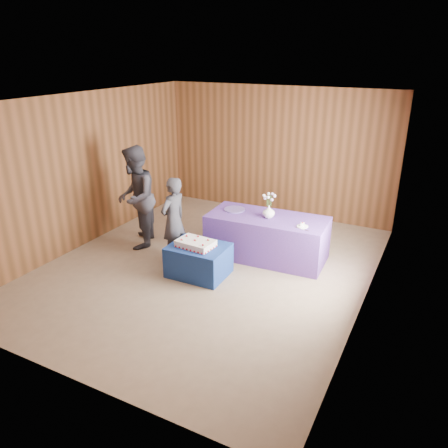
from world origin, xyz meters
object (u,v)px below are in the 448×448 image
Objects in this scene: cake_table at (199,260)px; serving_table at (267,237)px; vase at (269,212)px; guest_right at (136,198)px; sheet_cake at (196,243)px; guest_left at (173,220)px.

serving_table is (0.72, 1.08, 0.12)m from cake_table.
guest_right is (-2.30, -0.58, 0.07)m from vase.
cake_table is 1.76m from guest_right.
serving_table is at bearing 60.39° from sheet_cake.
guest_right is at bearing -167.98° from serving_table.
guest_right is at bearing 165.95° from sheet_cake.
vase reaches higher than cake_table.
guest_left is at bearing 50.93° from guest_right.
guest_right is at bearing -165.80° from vase.
sheet_cake reaches higher than cake_table.
cake_table is at bearing 75.57° from guest_left.
cake_table is 0.84m from guest_left.
guest_left reaches higher than vase.
serving_table is at bearing 136.88° from vase.
guest_left is 0.79× the size of guest_right.
guest_left is 0.96m from guest_right.
serving_table is 0.48m from vase.
guest_right reaches higher than serving_table.
serving_table reaches higher than cake_table.
vase is at bearing 128.37° from guest_left.
vase is at bearing 53.49° from cake_table.
vase is (0.78, 1.09, 0.30)m from sheet_cake.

